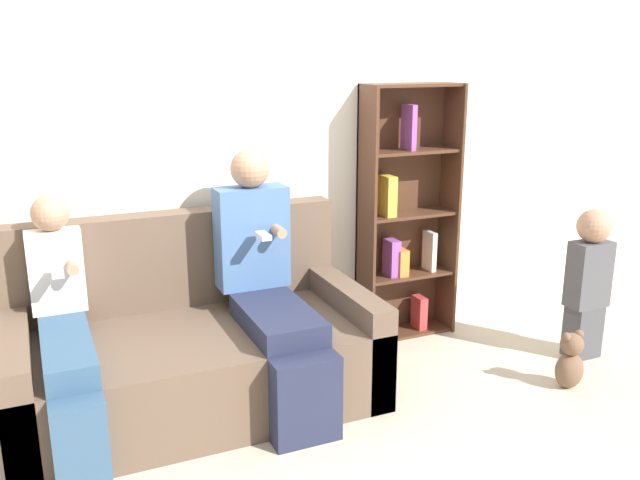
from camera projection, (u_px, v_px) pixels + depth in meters
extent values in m
plane|color=beige|center=(294.00, 444.00, 3.05)|extent=(14.00, 14.00, 0.00)
cube|color=silver|center=(220.00, 135.00, 3.63)|extent=(10.00, 0.06, 2.55)
cube|color=brown|center=(200.00, 374.00, 3.27)|extent=(1.74, 0.76, 0.41)
cube|color=brown|center=(177.00, 295.00, 3.60)|extent=(1.74, 0.15, 0.91)
cube|color=brown|center=(19.00, 395.00, 2.94)|extent=(0.14, 0.76, 0.53)
cube|color=brown|center=(349.00, 335.00, 3.56)|extent=(0.14, 0.76, 0.53)
cube|color=#232842|center=(306.00, 400.00, 3.02)|extent=(0.31, 0.12, 0.41)
cube|color=#232842|center=(278.00, 319.00, 3.26)|extent=(0.31, 0.58, 0.11)
cube|color=#476B9E|center=(252.00, 237.00, 3.50)|extent=(0.37, 0.17, 0.53)
sphere|color=tan|center=(250.00, 169.00, 3.41)|extent=(0.20, 0.20, 0.20)
cylinder|color=tan|center=(279.00, 231.00, 3.41)|extent=(0.05, 0.10, 0.05)
cube|color=white|center=(263.00, 236.00, 3.33)|extent=(0.05, 0.12, 0.02)
cube|color=#335170|center=(81.00, 449.00, 2.65)|extent=(0.21, 0.12, 0.41)
cube|color=#335170|center=(67.00, 351.00, 2.91)|extent=(0.21, 0.63, 0.11)
cube|color=white|center=(56.00, 271.00, 3.17)|extent=(0.25, 0.11, 0.40)
sphere|color=tan|center=(50.00, 213.00, 3.10)|extent=(0.17, 0.17, 0.17)
cylinder|color=tan|center=(72.00, 267.00, 3.10)|extent=(0.05, 0.10, 0.05)
cube|color=white|center=(57.00, 272.00, 3.03)|extent=(0.05, 0.12, 0.02)
cube|color=#47474C|center=(583.00, 331.00, 3.90)|extent=(0.18, 0.14, 0.31)
cube|color=#4C4C51|center=(589.00, 274.00, 3.81)|extent=(0.23, 0.14, 0.38)
sphere|color=tan|center=(594.00, 226.00, 3.74)|extent=(0.19, 0.19, 0.19)
cube|color=#4C2D1E|center=(366.00, 219.00, 3.94)|extent=(0.02, 0.23, 1.53)
cube|color=#4C2D1E|center=(449.00, 210.00, 4.17)|extent=(0.02, 0.23, 1.53)
cube|color=#4C2D1E|center=(400.00, 211.00, 4.15)|extent=(0.59, 0.02, 1.53)
cube|color=#4C2D1E|center=(404.00, 331.00, 4.26)|extent=(0.56, 0.20, 0.02)
cube|color=#4C2D1E|center=(407.00, 274.00, 4.16)|extent=(0.56, 0.20, 0.02)
cube|color=#4C2D1E|center=(409.00, 214.00, 4.06)|extent=(0.56, 0.20, 0.02)
cube|color=#4C2D1E|center=(411.00, 151.00, 3.95)|extent=(0.56, 0.20, 0.02)
cube|color=#4C2D1E|center=(413.00, 85.00, 3.85)|extent=(0.56, 0.20, 0.02)
cube|color=#934CA3|center=(391.00, 258.00, 4.08)|extent=(0.06, 0.12, 0.22)
cube|color=#C63838|center=(419.00, 312.00, 4.27)|extent=(0.06, 0.11, 0.21)
cube|color=#934CA3|center=(409.00, 127.00, 3.91)|extent=(0.03, 0.13, 0.26)
cube|color=beige|center=(429.00, 251.00, 4.18)|extent=(0.03, 0.12, 0.25)
cube|color=orange|center=(399.00, 261.00, 4.11)|extent=(0.06, 0.15, 0.16)
cube|color=gold|center=(387.00, 196.00, 3.96)|extent=(0.06, 0.14, 0.24)
ellipsoid|color=brown|center=(569.00, 370.00, 3.54)|extent=(0.16, 0.13, 0.19)
sphere|color=brown|center=(572.00, 344.00, 3.50)|extent=(0.12, 0.12, 0.12)
sphere|color=brown|center=(567.00, 337.00, 3.47)|extent=(0.05, 0.05, 0.05)
sphere|color=brown|center=(579.00, 334.00, 3.51)|extent=(0.05, 0.05, 0.05)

